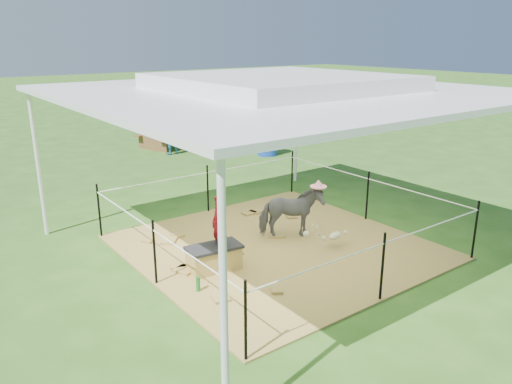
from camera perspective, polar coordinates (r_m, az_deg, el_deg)
ground at (r=8.61m, az=2.39°, el=-6.36°), size 90.00×90.00×0.00m
hay_patch at (r=8.61m, az=2.39°, el=-6.27°), size 4.60×4.60×0.03m
canopy_tent at (r=7.93m, az=2.63°, el=11.76°), size 6.30×6.30×2.90m
rope_fence at (r=8.38m, az=2.44°, el=-2.33°), size 4.54×4.54×1.00m
straw_bale at (r=7.73m, az=-4.79°, el=-7.63°), size 0.82×0.48×0.35m
dark_cloth at (r=7.65m, az=-4.83°, el=-6.31°), size 0.88×0.53×0.04m
woman at (r=7.53m, az=-4.26°, el=-3.03°), size 0.26×0.37×0.93m
green_bottle at (r=7.16m, az=-6.64°, el=-10.40°), size 0.07×0.07×0.22m
pony at (r=8.81m, az=4.01°, el=-2.37°), size 1.21×0.91×0.93m
pink_hat at (r=8.65m, az=4.09°, el=0.97°), size 0.29×0.29×0.13m
foal at (r=8.56m, az=9.05°, el=-4.78°), size 0.94×0.66×0.48m
trash_barrel at (r=15.27m, az=1.30°, el=6.01°), size 0.68×0.68×0.96m
picnic_table_near at (r=16.74m, az=-10.07°, el=6.34°), size 2.07×1.78×0.73m
picnic_table_far at (r=18.85m, az=-4.83°, el=7.78°), size 1.87×1.39×0.75m
distant_person at (r=15.61m, az=-9.87°, el=6.19°), size 0.53×0.42×1.06m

